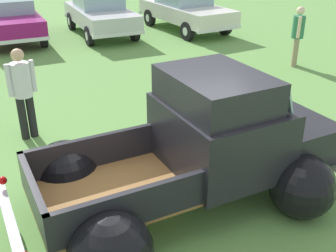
# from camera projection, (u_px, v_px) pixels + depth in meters

# --- Properties ---
(ground_plane) EXTENTS (80.00, 80.00, 0.00)m
(ground_plane) POSITION_uv_depth(u_px,v_px,m) (178.00, 206.00, 5.99)
(ground_plane) COLOR #609347
(vintage_pickup_truck) EXTENTS (4.94, 3.58, 1.96)m
(vintage_pickup_truck) POSITION_uv_depth(u_px,v_px,m) (203.00, 154.00, 5.83)
(vintage_pickup_truck) COLOR black
(vintage_pickup_truck) RESTS_ON ground
(show_car_0) EXTENTS (2.65, 4.43, 1.43)m
(show_car_0) POSITION_uv_depth(u_px,v_px,m) (10.00, 18.00, 14.44)
(show_car_0) COLOR black
(show_car_0) RESTS_ON ground
(show_car_1) EXTENTS (2.59, 4.53, 1.43)m
(show_car_1) POSITION_uv_depth(u_px,v_px,m) (100.00, 14.00, 15.27)
(show_car_1) COLOR black
(show_car_1) RESTS_ON ground
(show_car_2) EXTENTS (3.05, 4.78, 1.43)m
(show_car_2) POSITION_uv_depth(u_px,v_px,m) (185.00, 10.00, 15.97)
(show_car_2) COLOR black
(show_car_2) RESTS_ON ground
(spectator_1) EXTENTS (0.52, 0.45, 1.73)m
(spectator_1) POSITION_uv_depth(u_px,v_px,m) (23.00, 89.00, 7.53)
(spectator_1) COLOR black
(spectator_1) RESTS_ON ground
(spectator_2) EXTENTS (0.45, 0.52, 1.68)m
(spectator_2) POSITION_uv_depth(u_px,v_px,m) (298.00, 33.00, 11.68)
(spectator_2) COLOR gray
(spectator_2) RESTS_ON ground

